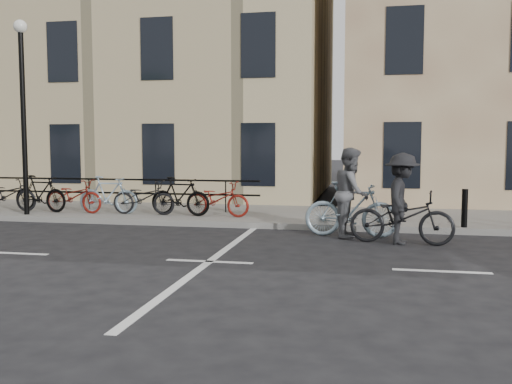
# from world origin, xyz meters

# --- Properties ---
(ground) EXTENTS (120.00, 120.00, 0.00)m
(ground) POSITION_xyz_m (0.00, 0.00, 0.00)
(ground) COLOR black
(ground) RESTS_ON ground
(sidewalk) EXTENTS (46.00, 4.00, 0.15)m
(sidewalk) POSITION_xyz_m (-4.00, 6.00, 0.07)
(sidewalk) COLOR slate
(sidewalk) RESTS_ON ground
(building_west) EXTENTS (20.00, 10.00, 10.00)m
(building_west) POSITION_xyz_m (-9.00, 13.00, 5.15)
(building_west) COLOR #C8B787
(building_west) RESTS_ON sidewalk
(lamp_post) EXTENTS (0.36, 0.36, 5.28)m
(lamp_post) POSITION_xyz_m (-6.50, 4.40, 3.49)
(lamp_post) COLOR black
(lamp_post) RESTS_ON sidewalk
(bollard_east) EXTENTS (0.14, 0.14, 0.90)m
(bollard_east) POSITION_xyz_m (5.00, 4.25, 0.60)
(bollard_east) COLOR black
(bollard_east) RESTS_ON sidewalk
(parked_bikes) EXTENTS (8.30, 1.23, 1.05)m
(parked_bikes) POSITION_xyz_m (-4.35, 5.04, 0.64)
(parked_bikes) COLOR black
(parked_bikes) RESTS_ON sidewalk
(cyclist_grey) EXTENTS (2.10, 1.00, 2.02)m
(cyclist_grey) POSITION_xyz_m (2.41, 3.23, 0.82)
(cyclist_grey) COLOR #829AAA
(cyclist_grey) RESTS_ON ground
(cyclist_dark) EXTENTS (2.23, 1.32, 1.92)m
(cyclist_dark) POSITION_xyz_m (3.48, 2.54, 0.76)
(cyclist_dark) COLOR black
(cyclist_dark) RESTS_ON ground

